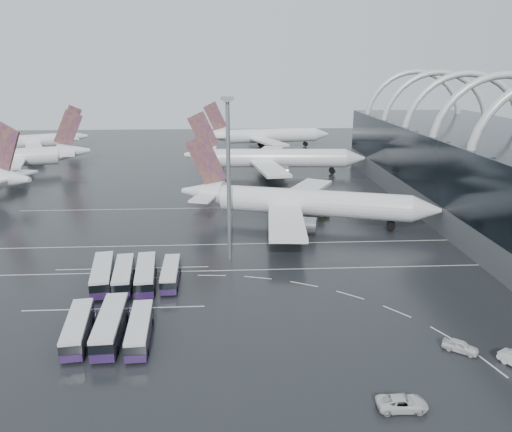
{
  "coord_description": "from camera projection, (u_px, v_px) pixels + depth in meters",
  "views": [
    {
      "loc": [
        -5.82,
        -86.79,
        36.15
      ],
      "look_at": [
        -0.52,
        9.08,
        7.0
      ],
      "focal_mm": 35.0,
      "sensor_mm": 36.0,
      "label": 1
    }
  ],
  "objects": [
    {
      "name": "bus_row_far_a",
      "position": [
        78.0,
        328.0,
        68.06
      ],
      "size": [
        4.44,
        12.86,
        3.1
      ],
      "rotation": [
        0.0,
        0.0,
        1.7
      ],
      "color": "#21123A",
      "rests_on": "ground"
    },
    {
      "name": "bus_row_far_b",
      "position": [
        110.0,
        325.0,
        68.53
      ],
      "size": [
        3.91,
        14.03,
        3.42
      ],
      "rotation": [
        0.0,
        0.0,
        1.63
      ],
      "color": "#21123A",
      "rests_on": "ground"
    },
    {
      "name": "airliner_main",
      "position": [
        300.0,
        203.0,
        116.83
      ],
      "size": [
        59.98,
        51.92,
        20.66
      ],
      "rotation": [
        0.0,
        0.0,
        -0.29
      ],
      "color": "white",
      "rests_on": "ground"
    },
    {
      "name": "jet_remote_far",
      "position": [
        34.0,
        142.0,
        210.51
      ],
      "size": [
        43.96,
        35.86,
        19.9
      ],
      "rotation": [
        0.0,
        0.0,
        3.55
      ],
      "color": "white",
      "rests_on": "ground"
    },
    {
      "name": "bus_bay_line_south",
      "position": [
        114.0,
        309.0,
        77.17
      ],
      "size": [
        28.0,
        0.25,
        0.01
      ],
      "primitive_type": "cube",
      "color": "silver",
      "rests_on": "ground"
    },
    {
      "name": "lane_marking_near",
      "position": [
        262.0,
        270.0,
        91.81
      ],
      "size": [
        120.0,
        0.25,
        0.01
      ],
      "primitive_type": "cube",
      "color": "silver",
      "rests_on": "ground"
    },
    {
      "name": "bus_row_near_a",
      "position": [
        102.0,
        274.0,
        85.17
      ],
      "size": [
        5.35,
        14.25,
        3.43
      ],
      "rotation": [
        0.0,
        0.0,
        1.73
      ],
      "color": "#21123A",
      "rests_on": "ground"
    },
    {
      "name": "airliner_gate_b",
      "position": [
        272.0,
        159.0,
        170.63
      ],
      "size": [
        61.87,
        55.59,
        21.49
      ],
      "rotation": [
        0.0,
        0.0,
        -0.06
      ],
      "color": "white",
      "rests_on": "ground"
    },
    {
      "name": "lane_marking_far",
      "position": [
        252.0,
        207.0,
        131.94
      ],
      "size": [
        120.0,
        0.25,
        0.01
      ],
      "primitive_type": "cube",
      "color": "silver",
      "rests_on": "ground"
    },
    {
      "name": "jet_remote_mid",
      "position": [
        19.0,
        157.0,
        172.3
      ],
      "size": [
        48.78,
        39.6,
        21.45
      ],
      "rotation": [
        0.0,
        0.0,
        3.42
      ],
      "color": "white",
      "rests_on": "ground"
    },
    {
      "name": "bus_row_near_c",
      "position": [
        146.0,
        274.0,
        85.37
      ],
      "size": [
        4.49,
        13.78,
        3.33
      ],
      "rotation": [
        0.0,
        0.0,
        1.68
      ],
      "color": "#21123A",
      "rests_on": "ground"
    },
    {
      "name": "lane_marking_mid",
      "position": [
        258.0,
        244.0,
        105.19
      ],
      "size": [
        120.0,
        0.25,
        0.01
      ],
      "primitive_type": "cube",
      "color": "silver",
      "rests_on": "ground"
    },
    {
      "name": "airliner_gate_c",
      "position": [
        264.0,
        136.0,
        225.22
      ],
      "size": [
        58.98,
        53.92,
        21.01
      ],
      "rotation": [
        0.0,
        0.0,
        0.14
      ],
      "color": "white",
      "rests_on": "ground"
    },
    {
      "name": "gse_cart_belly_e",
      "position": [
        325.0,
        214.0,
        124.27
      ],
      "size": [
        2.31,
        1.37,
        1.26
      ],
      "primitive_type": "cube",
      "color": "gold",
      "rests_on": "ground"
    },
    {
      "name": "bus_row_far_c",
      "position": [
        140.0,
        329.0,
        67.91
      ],
      "size": [
        3.58,
        12.44,
        3.02
      ],
      "rotation": [
        0.0,
        0.0,
        1.64
      ],
      "color": "#21123A",
      "rests_on": "ground"
    },
    {
      "name": "van_curve_a",
      "position": [
        402.0,
        403.0,
        54.43
      ],
      "size": [
        5.61,
        2.64,
        1.55
      ],
      "primitive_type": "imported",
      "rotation": [
        0.0,
        0.0,
        1.56
      ],
      "color": "silver",
      "rests_on": "ground"
    },
    {
      "name": "gse_cart_belly_c",
      "position": [
        296.0,
        229.0,
        112.74
      ],
      "size": [
        2.04,
        1.21,
        1.12
      ],
      "primitive_type": "cube",
      "color": "gold",
      "rests_on": "ground"
    },
    {
      "name": "bus_bay_line_north",
      "position": [
        132.0,
        268.0,
        92.46
      ],
      "size": [
        28.0,
        0.25,
        0.01
      ],
      "primitive_type": "cube",
      "color": "silver",
      "rests_on": "ground"
    },
    {
      "name": "bus_row_near_b",
      "position": [
        124.0,
        275.0,
        85.21
      ],
      "size": [
        4.47,
        13.21,
        3.19
      ],
      "rotation": [
        0.0,
        0.0,
        1.69
      ],
      "color": "#21123A",
      "rests_on": "ground"
    },
    {
      "name": "bus_row_near_d",
      "position": [
        171.0,
        274.0,
        86.08
      ],
      "size": [
        3.17,
        12.07,
        2.95
      ],
      "rotation": [
        0.0,
        0.0,
        1.6
      ],
      "color": "#21123A",
      "rests_on": "ground"
    },
    {
      "name": "gse_cart_belly_b",
      "position": [
        362.0,
        211.0,
        126.44
      ],
      "size": [
        2.52,
        1.49,
        1.37
      ],
      "primitive_type": "cube",
      "color": "slate",
      "rests_on": "ground"
    },
    {
      "name": "ground",
      "position": [
        261.0,
        266.0,
        93.73
      ],
      "size": [
        420.0,
        420.0,
        0.0
      ],
      "primitive_type": "plane",
      "color": "black",
      "rests_on": "ground"
    },
    {
      "name": "van_curve_b",
      "position": [
        460.0,
        346.0,
        65.44
      ],
      "size": [
        4.72,
        4.21,
        1.55
      ],
      "primitive_type": "imported",
      "rotation": [
        0.0,
        0.0,
        0.92
      ],
      "color": "silver",
      "rests_on": "ground"
    },
    {
      "name": "floodlight_mast",
      "position": [
        228.0,
        161.0,
        91.06
      ],
      "size": [
        2.36,
        2.36,
        30.79
      ],
      "color": "gray",
      "rests_on": "ground"
    }
  ]
}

